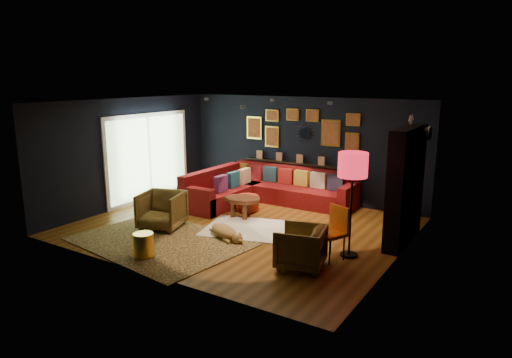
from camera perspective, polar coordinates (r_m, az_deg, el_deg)
The scene contains 20 objects.
floor at distance 9.65m, azimuth -1.88°, elevation -5.98°, with size 6.50×6.50×0.00m, color brown.
room_walls at distance 9.27m, azimuth -1.95°, elevation 3.40°, with size 6.50×6.50×6.50m.
sectional at distance 11.34m, azimuth 0.67°, elevation -1.43°, with size 3.41×2.69×0.86m.
ledge at distance 11.66m, azimuth 5.50°, elevation 1.91°, with size 3.20×0.12×0.04m, color black.
gallery_wall at distance 11.57m, azimuth 5.62°, elevation 6.27°, with size 3.15×0.04×1.02m.
sunburst_mirror at distance 11.53m, azimuth 6.12°, elevation 5.70°, with size 0.47×0.16×0.47m.
fireplace at distance 8.95m, azimuth 18.12°, elevation -1.30°, with size 0.31×1.60×2.20m.
deer_head at distance 9.24m, azimuth 19.61°, elevation 5.52°, with size 0.50×0.28×0.45m.
sliding_door at distance 11.85m, azimuth -13.24°, elevation 2.69°, with size 0.06×2.80×2.20m.
ceiling_spots at distance 9.83m, azimuth 0.67°, elevation 9.61°, with size 3.30×2.50×0.06m.
shag_rug at distance 9.46m, azimuth -0.32°, elevation -6.28°, with size 1.97×1.43×0.03m, color white.
leopard_rug at distance 8.98m, azimuth -11.89°, elevation -7.65°, with size 3.21×2.29×0.02m, color tan.
coffee_table at distance 10.16m, azimuth -1.71°, elevation -2.81°, with size 0.99×0.82×0.43m.
pouf at distance 10.69m, azimuth -1.08°, elevation -2.98°, with size 0.53×0.53×0.35m, color #A52B1B.
armchair_left at distance 9.63m, azimuth -11.71°, elevation -3.64°, with size 0.83×0.77×0.85m, color gold.
armchair_right at distance 7.59m, azimuth 5.60°, elevation -8.21°, with size 0.75×0.70×0.77m, color gold.
gold_stool at distance 8.24m, azimuth -13.86°, elevation -8.06°, with size 0.35×0.35×0.44m, color gold.
orange_chair at distance 7.97m, azimuth 9.75°, elevation -6.07°, with size 0.58×0.58×0.93m.
floor_lamp at distance 7.87m, azimuth 12.01°, elevation 1.24°, with size 0.51×0.51×1.84m.
dog at distance 8.95m, azimuth -4.01°, elevation -6.25°, with size 1.08×0.53×0.34m, color #A37F48, non-canonical shape.
Camera 1 is at (5.15, -7.56, 3.09)m, focal length 32.00 mm.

